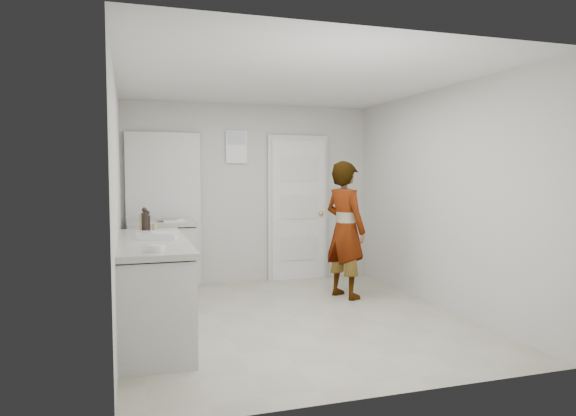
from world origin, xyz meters
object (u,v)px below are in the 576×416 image
object	(u,v)px
cake_mix_box	(145,222)
person	(345,230)
spice_jar	(154,227)
oil_cruet_a	(147,222)
egg_bowl	(157,248)
oil_cruet_b	(145,222)
baking_dish	(158,236)

from	to	relation	value
cake_mix_box	person	bearing A→B (deg)	5.39
spice_jar	oil_cruet_a	world-z (taller)	oil_cruet_a
spice_jar	egg_bowl	xyz separation A→B (m)	(-0.05, -1.48, -0.01)
cake_mix_box	egg_bowl	bearing A→B (deg)	-84.36
person	egg_bowl	xyz separation A→B (m)	(-2.34, -1.66, 0.11)
spice_jar	oil_cruet_b	size ratio (longest dim) A/B	0.28
cake_mix_box	spice_jar	xyz separation A→B (m)	(0.10, -0.12, -0.05)
egg_bowl	person	bearing A→B (deg)	35.41
spice_jar	egg_bowl	size ratio (longest dim) A/B	0.60
cake_mix_box	oil_cruet_a	xyz separation A→B (m)	(0.02, -0.34, 0.03)
cake_mix_box	egg_bowl	xyz separation A→B (m)	(0.05, -1.60, -0.06)
spice_jar	oil_cruet_b	distance (m)	0.37
person	spice_jar	xyz separation A→B (m)	(-2.29, -0.18, 0.12)
cake_mix_box	egg_bowl	distance (m)	1.60
oil_cruet_b	spice_jar	bearing A→B (deg)	72.50
spice_jar	oil_cruet_a	distance (m)	0.25
person	oil_cruet_b	distance (m)	2.46
oil_cruet_b	egg_bowl	world-z (taller)	oil_cruet_b
person	baking_dish	size ratio (longest dim) A/B	4.17
oil_cruet_a	egg_bowl	distance (m)	1.26
person	oil_cruet_a	bearing A→B (deg)	78.24
egg_bowl	oil_cruet_b	bearing A→B (deg)	92.95
oil_cruet_a	egg_bowl	xyz separation A→B (m)	(0.03, -1.26, -0.09)
baking_dish	egg_bowl	xyz separation A→B (m)	(-0.05, -0.82, -0.00)
person	cake_mix_box	world-z (taller)	person
oil_cruet_a	oil_cruet_b	size ratio (longest dim) A/B	0.86
person	cake_mix_box	xyz separation A→B (m)	(-2.38, -0.06, 0.17)
baking_dish	cake_mix_box	bearing A→B (deg)	97.04
person	egg_bowl	distance (m)	2.87
spice_jar	baking_dish	xyz separation A→B (m)	(0.00, -0.67, -0.01)
oil_cruet_b	baking_dish	bearing A→B (deg)	-71.10
cake_mix_box	spice_jar	size ratio (longest dim) A/B	2.26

